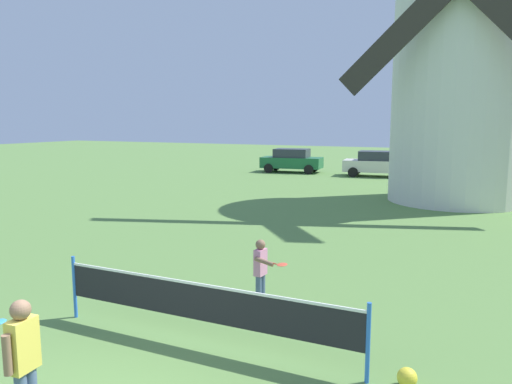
% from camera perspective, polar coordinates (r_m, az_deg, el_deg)
% --- Properties ---
extents(windmill, '(8.53, 6.21, 12.78)m').
position_cam_1_polar(windmill, '(22.50, 22.84, 15.08)').
color(windmill, silver).
rests_on(windmill, ground_plane).
extents(tennis_net, '(5.17, 0.06, 1.10)m').
position_cam_1_polar(tennis_net, '(7.68, -6.52, -12.64)').
color(tennis_net, blue).
rests_on(tennis_net, ground_plane).
extents(player_near, '(0.82, 0.53, 1.48)m').
position_cam_1_polar(player_near, '(6.30, -25.48, -16.76)').
color(player_near, slate).
rests_on(player_near, ground_plane).
extents(player_far, '(0.71, 0.55, 1.24)m').
position_cam_1_polar(player_far, '(9.25, 0.64, -8.80)').
color(player_far, slate).
rests_on(player_far, ground_plane).
extents(stray_ball, '(0.26, 0.26, 0.26)m').
position_cam_1_polar(stray_ball, '(7.06, 17.14, -19.90)').
color(stray_ball, yellow).
rests_on(stray_ball, ground_plane).
extents(parked_car_green, '(4.13, 2.23, 1.56)m').
position_cam_1_polar(parked_car_green, '(32.75, 4.17, 3.71)').
color(parked_car_green, '#1E6638').
rests_on(parked_car_green, ground_plane).
extents(parked_car_cream, '(4.34, 2.22, 1.56)m').
position_cam_1_polar(parked_car_cream, '(31.09, 14.05, 3.24)').
color(parked_car_cream, silver).
rests_on(parked_car_cream, ground_plane).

